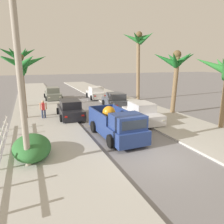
% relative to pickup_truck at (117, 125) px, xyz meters
% --- Properties ---
extents(ground_plane, '(160.00, 160.00, 0.00)m').
position_rel_pickup_truck_xyz_m(ground_plane, '(0.70, -3.33, -0.80)').
color(ground_plane, slate).
extents(sidewalk_left, '(4.76, 60.00, 0.12)m').
position_rel_pickup_truck_xyz_m(sidewalk_left, '(-3.98, 8.67, -0.74)').
color(sidewalk_left, '#B2AFA8').
rests_on(sidewalk_left, ground).
extents(sidewalk_right, '(4.76, 60.00, 0.12)m').
position_rel_pickup_truck_xyz_m(sidewalk_right, '(5.39, 8.67, -0.74)').
color(sidewalk_right, '#B2AFA8').
rests_on(sidewalk_right, ground).
extents(curb_left, '(0.16, 60.00, 0.10)m').
position_rel_pickup_truck_xyz_m(curb_left, '(-3.00, 8.67, -0.75)').
color(curb_left, silver).
rests_on(curb_left, ground).
extents(curb_right, '(0.16, 60.00, 0.10)m').
position_rel_pickup_truck_xyz_m(curb_right, '(4.41, 8.67, -0.75)').
color(curb_right, silver).
rests_on(curb_right, ground).
extents(pickup_truck, '(2.32, 5.26, 1.84)m').
position_rel_pickup_truck_xyz_m(pickup_truck, '(0.00, 0.00, 0.00)').
color(pickup_truck, navy).
rests_on(pickup_truck, ground).
extents(car_left_near, '(2.15, 4.31, 1.54)m').
position_rel_pickup_truck_xyz_m(car_left_near, '(-1.74, 5.93, -0.09)').
color(car_left_near, black).
rests_on(car_left_near, ground).
extents(car_right_near, '(2.19, 4.33, 1.54)m').
position_rel_pickup_truck_xyz_m(car_right_near, '(3.24, 2.60, -0.09)').
color(car_right_near, silver).
rests_on(car_right_near, ground).
extents(car_left_mid, '(2.17, 4.32, 1.54)m').
position_rel_pickup_truck_xyz_m(car_left_mid, '(3.45, 8.44, -0.09)').
color(car_left_mid, '#474C56').
rests_on(car_left_mid, ground).
extents(car_right_mid, '(2.21, 4.34, 1.54)m').
position_rel_pickup_truck_xyz_m(car_right_mid, '(3.29, 14.69, -0.09)').
color(car_right_mid, silver).
rests_on(car_right_mid, ground).
extents(car_left_far, '(2.06, 4.28, 1.54)m').
position_rel_pickup_truck_xyz_m(car_left_far, '(-2.04, 15.95, -0.09)').
color(car_left_far, slate).
rests_on(car_left_far, ground).
extents(palm_tree_left_fore, '(3.65, 3.86, 6.19)m').
position_rel_pickup_truck_xyz_m(palm_tree_left_fore, '(-5.52, 12.17, 4.32)').
color(palm_tree_left_fore, '#846B4C').
rests_on(palm_tree_left_fore, ground).
extents(palm_tree_right_fore, '(3.79, 3.64, 5.62)m').
position_rel_pickup_truck_xyz_m(palm_tree_right_fore, '(7.32, 4.07, 3.67)').
color(palm_tree_right_fore, brown).
rests_on(palm_tree_right_fore, ground).
extents(palm_tree_left_mid, '(3.95, 3.92, 5.35)m').
position_rel_pickup_truck_xyz_m(palm_tree_left_mid, '(-5.23, 7.13, 3.63)').
color(palm_tree_left_mid, '#846B4C').
rests_on(palm_tree_left_mid, ground).
extents(palm_tree_left_back, '(3.54, 3.57, 8.22)m').
position_rel_pickup_truck_xyz_m(palm_tree_left_back, '(7.91, 11.88, 5.65)').
color(palm_tree_left_back, '#846B4C').
rests_on(palm_tree_left_back, ground).
extents(utility_pole, '(1.80, 0.26, 8.66)m').
position_rel_pickup_truck_xyz_m(utility_pole, '(-5.16, -2.06, 3.75)').
color(utility_pole, '#9E9384').
rests_on(utility_pole, ground).
extents(hedge_bush, '(1.80, 2.80, 1.10)m').
position_rel_pickup_truck_xyz_m(hedge_bush, '(-4.97, -1.10, -0.25)').
color(hedge_bush, '#2D6B33').
rests_on(hedge_bush, ground).
extents(pedestrian, '(0.57, 0.39, 1.59)m').
position_rel_pickup_truck_xyz_m(pedestrian, '(-3.88, 6.22, 0.11)').
color(pedestrian, navy).
rests_on(pedestrian, ground).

